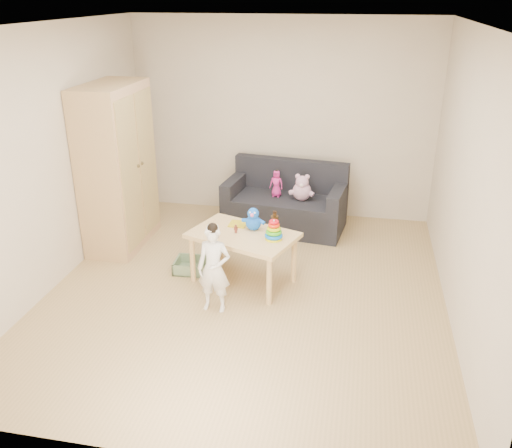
% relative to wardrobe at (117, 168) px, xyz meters
% --- Properties ---
extents(room, '(4.50, 4.50, 4.50)m').
position_rel_wardrobe_xyz_m(room, '(1.72, -0.85, 0.34)').
color(room, tan).
rests_on(room, ground).
extents(wardrobe, '(0.54, 1.07, 1.93)m').
position_rel_wardrobe_xyz_m(wardrobe, '(0.00, 0.00, 0.00)').
color(wardrobe, tan).
rests_on(wardrobe, ground).
extents(sofa, '(1.60, 0.94, 0.43)m').
position_rel_wardrobe_xyz_m(sofa, '(1.87, 0.83, -0.75)').
color(sofa, black).
rests_on(sofa, ground).
extents(play_table, '(1.22, 0.98, 0.56)m').
position_rel_wardrobe_xyz_m(play_table, '(1.65, -0.66, -0.68)').
color(play_table, '#EAC880').
rests_on(play_table, ground).
extents(storage_bin, '(0.45, 0.35, 0.13)m').
position_rel_wardrobe_xyz_m(storage_bin, '(1.07, -0.55, -0.90)').
color(storage_bin, gray).
rests_on(storage_bin, ground).
extents(toddler, '(0.33, 0.22, 0.86)m').
position_rel_wardrobe_xyz_m(toddler, '(1.49, -1.26, -0.53)').
color(toddler, white).
rests_on(toddler, ground).
extents(pink_bear, '(0.31, 0.29, 0.29)m').
position_rel_wardrobe_xyz_m(pink_bear, '(2.09, 0.77, -0.39)').
color(pink_bear, '#D89FC2').
rests_on(pink_bear, sofa).
extents(doll, '(0.18, 0.13, 0.34)m').
position_rel_wardrobe_xyz_m(doll, '(1.75, 0.83, -0.37)').
color(doll, '#E62B96').
rests_on(doll, sofa).
extents(ring_stacker, '(0.18, 0.18, 0.21)m').
position_rel_wardrobe_xyz_m(ring_stacker, '(1.98, -0.74, -0.32)').
color(ring_stacker, '#E9EB0C').
rests_on(ring_stacker, play_table).
extents(brown_bottle, '(0.08, 0.08, 0.23)m').
position_rel_wardrobe_xyz_m(brown_bottle, '(1.96, -0.56, -0.31)').
color(brown_bottle, black).
rests_on(brown_bottle, play_table).
extents(blue_plush, '(0.26, 0.24, 0.25)m').
position_rel_wardrobe_xyz_m(blue_plush, '(1.73, -0.54, -0.28)').
color(blue_plush, '#1C6CFF').
rests_on(blue_plush, play_table).
extents(wooden_figure, '(0.04, 0.04, 0.10)m').
position_rel_wardrobe_xyz_m(wooden_figure, '(1.57, -0.67, -0.36)').
color(wooden_figure, maroon).
rests_on(wooden_figure, play_table).
extents(yellow_book, '(0.19, 0.19, 0.01)m').
position_rel_wardrobe_xyz_m(yellow_book, '(1.55, -0.45, -0.40)').
color(yellow_book, gold).
rests_on(yellow_book, play_table).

